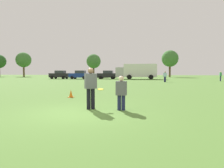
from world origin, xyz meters
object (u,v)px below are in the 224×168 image
Objects in this scene: traffic_cone at (71,94)px; player_thrower at (91,86)px; box_truck at (137,71)px; parked_car_center at (107,75)px; player_defender at (121,91)px; bystander_far_jogger at (165,76)px; frisbee at (100,89)px; parked_car_near_left at (60,75)px; bystander_sideline_watcher at (221,76)px; parked_car_mid_left at (80,75)px.

player_thrower is at bearing -59.04° from traffic_cone.
parked_car_center is at bearing 178.61° from box_truck.
bystander_far_jogger is at bearing 78.60° from player_defender.
box_truck is (1.14, 33.99, 0.89)m from frisbee.
parked_car_center reaches higher than traffic_cone.
frisbee is 0.06× the size of parked_car_near_left.
bystander_sideline_watcher is (30.84, -6.44, 0.02)m from parked_car_near_left.
parked_car_mid_left is (-8.48, 29.30, 0.69)m from traffic_cone.
frisbee is at bearing -119.23° from bystander_sideline_watcher.
bystander_sideline_watcher is (13.92, -7.08, -0.80)m from box_truck.
frisbee is at bearing -53.88° from traffic_cone.
parked_car_near_left is at bearing 114.69° from player_thrower.
player_defender reaches higher than traffic_cone.
bystander_sideline_watcher is at bearing -11.79° from parked_car_near_left.
parked_car_mid_left is at bearing 148.29° from bystander_far_jogger.
bystander_sideline_watcher is at bearing 62.38° from player_defender.
parked_car_center is at bearing 94.95° from traffic_cone.
bystander_sideline_watcher is at bearing 24.12° from bystander_far_jogger.
frisbee is 0.06× the size of parked_car_mid_left.
frisbee is at bearing -64.67° from parked_car_near_left.
parked_car_near_left is at bearing -177.84° from box_truck.
player_defender reaches higher than frisbee.
bystander_sideline_watcher is (26.14, -5.96, 0.02)m from parked_car_mid_left.
parked_car_mid_left is at bearing 108.63° from frisbee.
frisbee is 34.02m from box_truck.
bystander_sideline_watcher is at bearing -26.95° from box_truck.
bystander_far_jogger is at bearing -26.73° from parked_car_near_left.
parked_car_center reaches higher than player_defender.
traffic_cone is 30.69m from parked_car_center.
box_truck is at bearing 82.98° from traffic_cone.
parked_car_mid_left is at bearing 107.94° from player_thrower.
parked_car_near_left is 10.56m from parked_car_center.
box_truck is at bearing 153.05° from bystander_sideline_watcher.
bystander_far_jogger is at bearing -46.95° from parked_car_center.
player_thrower is 1.08× the size of bystander_far_jogger.
player_thrower is 0.42× the size of parked_car_mid_left.
box_truck is 15.63m from bystander_sideline_watcher.
player_defender is at bearing -7.64° from frisbee.
traffic_cone is 29.28m from bystander_sideline_watcher.
player_thrower is at bearing -72.06° from parked_car_mid_left.
player_defender is 35.11m from parked_car_mid_left.
player_thrower is at bearing -168.39° from frisbee.
player_defender is at bearing -117.62° from bystander_sideline_watcher.
frisbee is 0.06× the size of parked_car_center.
bystander_sideline_watcher is at bearing 52.88° from traffic_cone.
traffic_cone is (-2.19, 3.66, -0.78)m from player_thrower.
player_thrower is 34.64m from parked_car_mid_left.
player_defender is 0.34× the size of parked_car_center.
traffic_cone is at bearing -97.02° from box_truck.
parked_car_near_left is 1.00× the size of parked_car_mid_left.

